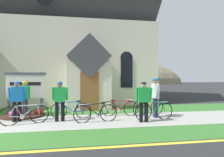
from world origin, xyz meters
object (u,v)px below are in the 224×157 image
Objects in this scene: cyclist_in_white_jersey at (155,94)px; bicycle_silver at (120,108)px; church_sign at (26,87)px; cyclist_in_yellow_jersey at (17,98)px; bicycle_green at (71,110)px; bicycle_red at (148,107)px; cyclist_in_green_jersey at (25,96)px; cyclist_in_orange_jersey at (60,98)px; roadside_conifer at (135,48)px; cyclist_in_red_jersey at (144,99)px; bicycle_orange at (25,114)px; bicycle_blue at (96,113)px; bicycle_white at (154,111)px.

bicycle_silver is at bearing 157.10° from cyclist_in_white_jersey.
church_sign reaches higher than cyclist_in_white_jersey.
cyclist_in_white_jersey reaches higher than cyclist_in_yellow_jersey.
bicycle_green is 1.08× the size of cyclist_in_yellow_jersey.
bicycle_silver is 1.38m from bicycle_red.
cyclist_in_green_jersey is at bearing 169.34° from cyclist_in_white_jersey.
cyclist_in_orange_jersey is 10.24m from roadside_conifer.
cyclist_in_red_jersey is at bearing -134.35° from cyclist_in_white_jersey.
roadside_conifer reaches higher than bicycle_silver.
church_sign reaches higher than bicycle_silver.
cyclist_in_orange_jersey is (1.68, -0.22, -0.01)m from cyclist_in_yellow_jersey.
cyclist_in_yellow_jersey is at bearing -132.57° from roadside_conifer.
cyclist_in_red_jersey is at bearing -116.82° from bicycle_red.
cyclist_in_yellow_jersey is (-0.41, 0.48, 0.57)m from bicycle_orange.
cyclist_in_red_jersey is 0.99× the size of cyclist_in_yellow_jersey.
bicycle_red is (5.75, -1.11, -0.95)m from church_sign.
bicycle_blue is 1.09× the size of cyclist_in_red_jersey.
church_sign is at bearing 166.37° from bicycle_silver.
cyclist_in_yellow_jersey is (-5.68, -0.49, 0.57)m from bicycle_red.
bicycle_green is 1.02× the size of bicycle_white.
cyclist_in_white_jersey is at bearing 45.65° from cyclist_in_red_jersey.
cyclist_in_yellow_jersey reaches higher than bicycle_green.
cyclist_in_yellow_jersey is at bearing 169.33° from cyclist_in_red_jersey.
cyclist_in_yellow_jersey is 11.06m from roadside_conifer.
church_sign is 0.29× the size of roadside_conifer.
bicycle_orange is 0.96× the size of bicycle_green.
cyclist_in_orange_jersey reaches higher than bicycle_blue.
bicycle_white is 0.98× the size of cyclist_in_white_jersey.
bicycle_orange is at bearing 174.24° from cyclist_in_red_jersey.
bicycle_orange is 0.97× the size of bicycle_silver.
cyclist_in_green_jersey is 0.23× the size of roadside_conifer.
bicycle_green is at bearing -17.98° from cyclist_in_green_jersey.
cyclist_in_green_jersey is 0.99× the size of cyclist_in_yellow_jersey.
bicycle_red is 4.10m from cyclist_in_orange_jersey.
bicycle_red is 5.72m from cyclist_in_yellow_jersey.
cyclist_in_white_jersey reaches higher than bicycle_red.
cyclist_in_red_jersey is at bearing -10.60° from bicycle_blue.
church_sign is 1.25× the size of cyclist_in_green_jersey.
bicycle_blue is 1.09× the size of cyclist_in_orange_jersey.
bicycle_white is (5.61, -2.17, -0.94)m from church_sign.
cyclist_in_yellow_jersey is at bearing 130.48° from bicycle_orange.
roadside_conifer is (7.08, 6.77, 3.39)m from cyclist_in_green_jersey.
church_sign is 2.55m from cyclist_in_orange_jersey.
bicycle_silver is 1.74m from cyclist_in_white_jersey.
church_sign is 3.97m from bicycle_blue.
bicycle_silver is 0.99× the size of cyclist_in_white_jersey.
roadside_conifer is at bearing 75.99° from cyclist_in_red_jersey.
cyclist_in_green_jersey is (-0.36, 1.46, 0.57)m from bicycle_orange.
bicycle_silver is 1.07× the size of cyclist_in_green_jersey.
roadside_conifer reaches higher than bicycle_green.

